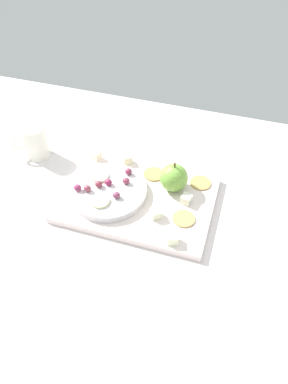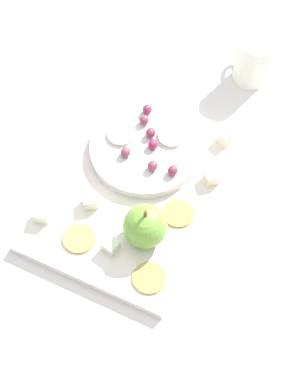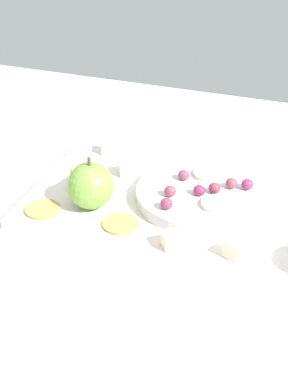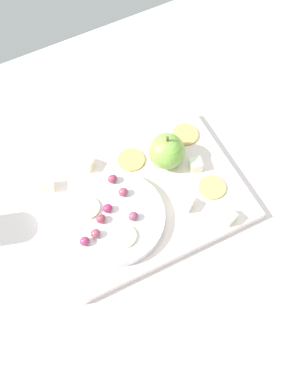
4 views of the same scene
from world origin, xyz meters
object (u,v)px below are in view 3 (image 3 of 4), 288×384
apple_whole (91,186)px  cracker_0 (43,209)px  grape_6 (199,190)px  cheese_cube_2 (77,182)px  cracker_1 (87,170)px  grape_5 (181,175)px  grape_1 (170,204)px  cheese_cube_4 (171,240)px  serving_dish (198,196)px  cheese_cube_0 (109,147)px  grape_2 (170,191)px  grape_3 (215,186)px  apple_slice_0 (217,204)px  cheese_cube_1 (126,168)px  grape_4 (247,184)px  cracker_2 (121,224)px  apple_slice_1 (208,174)px  grape_0 (231,183)px  platter (151,202)px  cheese_cube_3 (234,249)px

apple_whole → cracker_0: size_ratio=1.33×
grape_6 → cracker_0: bearing=23.2°
cheese_cube_2 → cracker_0: (1.97, 7.45, -0.91)cm
cheese_cube_2 → cracker_1: cheese_cube_2 is taller
cracker_0 → grape_5: bearing=-144.0°
apple_whole → grape_1: apple_whole is taller
cracker_1 → grape_6: size_ratio=2.89×
cheese_cube_4 → cracker_0: cheese_cube_4 is taller
cracker_1 → serving_dish: bearing=171.9°
cheese_cube_0 → grape_5: bearing=154.2°
grape_1 → grape_2: 3.48cm
grape_3 → apple_slice_0: bearing=107.1°
apple_whole → cracker_1: 10.84cm
grape_3 → apple_whole: bearing=23.5°
grape_3 → apple_slice_0: size_ratio=0.40×
cheese_cube_4 → grape_2: (3.08, -9.30, 1.53)cm
cheese_cube_0 → cheese_cube_1: (-5.42, 5.79, 0.00)cm
grape_4 → cheese_cube_4: bearing=64.8°
cheese_cube_4 → grape_3: (-2.76, -12.84, 1.53)cm
cheese_cube_2 → serving_dish: bearing=-172.3°
cracker_2 → apple_slice_0: size_ratio=1.16×
cheese_cube_1 → apple_slice_1: 13.21cm
grape_0 → grape_3: same height
cheese_cube_2 → cracker_2: 12.30cm
platter → apple_slice_1: apple_slice_1 is taller
platter → apple_slice_1: bearing=-139.5°
serving_dish → grape_2: (3.51, 2.68, 1.73)cm
cheese_cube_0 → cheese_cube_3: bearing=141.6°
cracker_2 → grape_2: size_ratio=2.89×
cheese_cube_0 → cheese_cube_1: size_ratio=1.00×
platter → cheese_cube_4: 12.84cm
cheese_cube_0 → grape_1: (-15.86, 15.76, 1.53)cm
grape_0 → grape_5: same height
cheese_cube_4 → grape_0: size_ratio=1.24×
cheese_cube_0 → grape_1: bearing=135.2°
cheese_cube_1 → cracker_0: size_ratio=0.43×
cheese_cube_0 → grape_4: (-25.02, 6.75, 1.54)cm
cheese_cube_4 → cheese_cube_1: bearing=-51.8°
grape_1 → grape_3: same height
cracker_1 → grape_0: size_ratio=2.89×
cheese_cube_3 → grape_0: 14.11cm
cheese_cube_3 → grape_6: size_ratio=1.24×
cheese_cube_0 → apple_slice_1: apple_slice_1 is taller
cracker_0 → grape_6: grape_6 is taller
apple_slice_1 → cheese_cube_2: bearing=21.8°
apple_slice_0 → cracker_1: bearing=-14.0°
grape_2 → apple_slice_1: grape_2 is taller
grape_4 → grape_6: same height
cheese_cube_1 → cracker_0: (7.57, 13.91, -0.91)cm
cheese_cube_3 → grape_2: bearing=-36.3°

